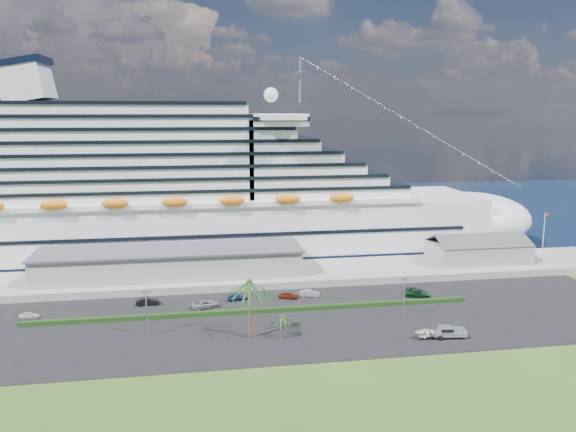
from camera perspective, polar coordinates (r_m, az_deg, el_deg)
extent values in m
plane|color=#32521B|center=(99.48, 2.25, -12.79)|extent=(420.00, 420.00, 0.00)
cube|color=black|center=(109.46, 1.08, -10.53)|extent=(140.00, 38.00, 0.12)
cube|color=gray|center=(136.33, -1.14, -5.88)|extent=(240.00, 20.00, 1.80)
cube|color=black|center=(223.75, -4.44, 0.32)|extent=(420.00, 160.00, 0.02)
cube|color=silver|center=(156.65, -9.67, -1.20)|extent=(160.00, 30.00, 16.00)
ellipsoid|color=silver|center=(175.26, 17.47, -0.30)|extent=(40.00, 30.00, 16.00)
cube|color=black|center=(158.15, -9.60, -3.62)|extent=(164.00, 30.60, 2.40)
cube|color=silver|center=(154.38, -14.41, 6.55)|extent=(128.00, 26.00, 24.80)
cube|color=silver|center=(154.99, -1.43, 9.77)|extent=(14.00, 38.00, 3.20)
cube|color=silver|center=(159.17, -25.03, 12.29)|extent=(11.58, 14.00, 11.58)
cylinder|color=gray|center=(156.38, 1.24, 13.66)|extent=(0.70, 0.70, 12.00)
ellipsoid|color=orange|center=(139.46, -11.46, 1.40)|extent=(90.00, 2.40, 2.60)
ellipsoid|color=orange|center=(170.73, -11.10, 3.04)|extent=(90.00, 2.40, 2.60)
cube|color=black|center=(156.49, -9.68, -0.92)|extent=(144.00, 30.40, 0.90)
cube|color=gray|center=(134.15, -11.80, -4.65)|extent=(60.00, 14.00, 6.00)
cube|color=#4C4C54|center=(133.39, -11.85, -3.37)|extent=(61.00, 15.00, 0.40)
cube|color=gray|center=(151.60, 18.74, -3.48)|extent=(24.00, 12.00, 4.80)
cube|color=#4C4C54|center=(148.24, 19.36, -2.39)|extent=(24.00, 6.31, 2.74)
cube|color=#4C4C54|center=(153.39, 18.30, -1.91)|extent=(24.00, 6.31, 2.74)
cylinder|color=silver|center=(160.03, 24.52, -1.84)|extent=(0.16, 0.16, 12.00)
cube|color=red|center=(159.30, 24.82, 0.14)|extent=(1.00, 0.04, 0.70)
cube|color=black|center=(112.86, -3.44, -9.61)|extent=(88.00, 1.10, 0.90)
cylinder|color=gray|center=(104.06, -14.17, -9.61)|extent=(0.24, 0.24, 8.00)
cube|color=gray|center=(102.74, -14.27, -7.46)|extent=(1.60, 0.35, 0.35)
cylinder|color=gray|center=(110.59, 11.73, -8.29)|extent=(0.24, 0.24, 8.00)
cube|color=gray|center=(109.35, 11.81, -6.26)|extent=(1.60, 0.35, 0.35)
cylinder|color=#47301E|center=(99.86, -3.90, -9.48)|extent=(0.54, 0.54, 10.50)
sphere|color=#47301E|center=(98.19, -3.94, -6.60)|extent=(0.98, 0.98, 0.98)
cylinder|color=#47301E|center=(100.21, -0.60, -11.31)|extent=(0.35, 0.35, 4.20)
sphere|color=#47301E|center=(99.45, -0.60, -10.18)|extent=(0.73, 0.73, 0.73)
imported|color=silver|center=(120.64, -24.81, -9.15)|extent=(3.78, 1.59, 1.28)
imported|color=black|center=(120.55, -14.06, -8.42)|extent=(4.82, 1.99, 1.55)
imported|color=gray|center=(116.70, -8.40, -8.85)|extent=(6.14, 4.20, 1.56)
imported|color=#171952|center=(120.43, -5.16, -8.23)|extent=(4.54, 2.44, 1.25)
imported|color=maroon|center=(120.98, 0.02, -8.07)|extent=(4.40, 2.80, 1.40)
imported|color=#9B9EA1|center=(122.31, 2.20, -7.86)|extent=(4.58, 2.67, 1.43)
imported|color=#0D3517|center=(125.28, 13.04, -7.67)|extent=(5.85, 4.11, 1.48)
imported|color=black|center=(127.55, 12.81, -7.37)|extent=(4.83, 3.34, 1.30)
cylinder|color=black|center=(103.46, 15.27, -11.90)|extent=(0.89, 0.41, 0.86)
cylinder|color=black|center=(105.17, 14.81, -11.50)|extent=(0.89, 0.41, 0.86)
cylinder|color=black|center=(105.01, 17.18, -11.66)|extent=(0.89, 0.41, 0.86)
cylinder|color=black|center=(106.70, 16.68, -11.27)|extent=(0.89, 0.41, 0.86)
cube|color=#A8AAAF|center=(105.00, 16.08, -11.38)|extent=(6.02, 2.88, 0.75)
cube|color=#A8AAAF|center=(105.50, 16.87, -11.07)|extent=(2.82, 2.41, 0.59)
cube|color=#A8AAAF|center=(104.42, 15.72, -11.04)|extent=(2.60, 2.33, 1.02)
cube|color=black|center=(104.38, 15.73, -10.99)|extent=(2.40, 2.35, 0.59)
cube|color=#A8AAAF|center=(103.93, 14.83, -11.42)|extent=(1.22, 2.15, 0.38)
cube|color=gray|center=(103.99, 14.07, -11.67)|extent=(4.49, 1.96, 0.11)
cylinder|color=gray|center=(103.25, 13.03, -11.79)|extent=(2.09, 0.24, 0.08)
cylinder|color=black|center=(103.49, 14.45, -11.93)|extent=(0.62, 0.26, 0.61)
cylinder|color=black|center=(104.94, 14.07, -11.59)|extent=(0.62, 0.26, 0.61)
imported|color=white|center=(103.79, 14.08, -11.38)|extent=(5.08, 3.81, 1.00)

